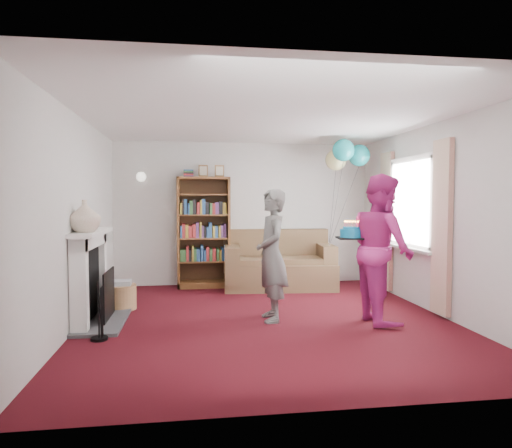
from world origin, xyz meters
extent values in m
plane|color=#38080D|center=(0.00, 0.00, 0.00)|extent=(5.00, 5.00, 0.00)
cube|color=silver|center=(0.00, 2.51, 1.25)|extent=(4.50, 0.02, 2.50)
cube|color=silver|center=(-2.26, 0.00, 1.25)|extent=(0.02, 5.00, 2.50)
cube|color=silver|center=(2.26, 0.00, 1.25)|extent=(0.02, 5.00, 2.50)
cube|color=white|center=(0.00, 0.00, 2.50)|extent=(4.50, 5.00, 0.01)
cube|color=#3F3F42|center=(-2.00, 0.20, 0.02)|extent=(0.55, 1.40, 0.04)
cube|color=white|center=(-2.15, -0.35, 0.53)|extent=(0.18, 0.14, 1.06)
cube|color=white|center=(-2.15, 0.75, 0.53)|extent=(0.18, 0.14, 1.06)
cube|color=white|center=(-2.15, 0.20, 1.00)|extent=(0.18, 1.24, 0.16)
cube|color=white|center=(-2.12, 0.20, 1.10)|extent=(0.28, 1.35, 0.05)
cube|color=black|center=(-2.17, 0.20, 0.48)|extent=(0.10, 0.80, 0.86)
cube|color=black|center=(-1.93, 0.20, 0.33)|extent=(0.02, 0.70, 0.60)
cylinder|color=black|center=(-1.90, -0.58, 0.32)|extent=(0.18, 0.18, 0.64)
cylinder|color=black|center=(-1.87, 1.00, 0.13)|extent=(0.26, 0.26, 0.26)
cube|color=white|center=(2.21, 0.60, 2.08)|extent=(0.08, 1.30, 0.08)
cube|color=white|center=(2.21, 0.60, 0.82)|extent=(0.08, 1.30, 0.08)
cube|color=white|center=(2.24, 0.60, 1.45)|extent=(0.01, 1.15, 1.20)
cube|color=white|center=(2.18, 0.60, 0.79)|extent=(0.14, 1.32, 0.04)
cube|color=beige|center=(2.20, -0.22, 1.15)|extent=(0.07, 0.38, 2.20)
cube|color=beige|center=(2.20, 1.42, 1.15)|extent=(0.07, 0.38, 2.20)
cylinder|color=gold|center=(-1.75, 2.45, 1.90)|extent=(0.04, 0.12, 0.04)
sphere|color=white|center=(-1.75, 2.36, 1.88)|extent=(0.16, 0.16, 0.16)
cube|color=#472B14|center=(-0.71, 2.46, 0.94)|extent=(0.89, 0.04, 1.88)
cube|color=brown|center=(-1.14, 2.27, 0.94)|extent=(0.04, 0.42, 1.88)
cube|color=brown|center=(-0.29, 2.27, 0.94)|extent=(0.04, 0.42, 1.88)
cube|color=brown|center=(-0.71, 2.27, 1.86)|extent=(0.89, 0.42, 0.04)
cube|color=brown|center=(-0.71, 2.27, 0.05)|extent=(0.89, 0.42, 0.10)
cube|color=brown|center=(-0.71, 2.27, 0.44)|extent=(0.81, 0.38, 0.03)
cube|color=brown|center=(-0.71, 2.27, 0.84)|extent=(0.81, 0.38, 0.02)
cube|color=brown|center=(-0.71, 2.27, 1.24)|extent=(0.81, 0.38, 0.02)
cube|color=brown|center=(-0.71, 2.27, 1.58)|extent=(0.81, 0.38, 0.02)
cube|color=maroon|center=(-0.96, 2.25, 1.94)|extent=(0.16, 0.22, 0.12)
cube|color=brown|center=(-0.71, 2.32, 1.99)|extent=(0.16, 0.02, 0.20)
cube|color=brown|center=(-0.43, 2.32, 1.99)|extent=(0.16, 0.02, 0.20)
cube|color=brown|center=(0.55, 2.00, 0.22)|extent=(1.84, 0.98, 0.43)
cube|color=brown|center=(0.55, 2.37, 0.60)|extent=(1.84, 0.24, 0.76)
cube|color=brown|center=(-0.25, 2.00, 0.43)|extent=(0.24, 0.93, 0.60)
cube|color=brown|center=(1.36, 2.00, 0.43)|extent=(0.24, 0.93, 0.60)
cube|color=brown|center=(0.14, 1.92, 0.47)|extent=(0.78, 0.68, 0.12)
cube|color=brown|center=(0.97, 1.92, 0.47)|extent=(0.78, 0.68, 0.12)
cylinder|color=#A4724C|center=(-1.89, 0.81, 0.17)|extent=(0.44, 0.44, 0.33)
cube|color=beige|center=(-1.89, 0.81, 0.36)|extent=(0.31, 0.24, 0.06)
imported|color=black|center=(0.06, -0.05, 0.81)|extent=(0.40, 0.60, 1.63)
imported|color=#A9216C|center=(1.38, -0.29, 0.90)|extent=(0.69, 0.88, 1.80)
cube|color=black|center=(1.03, -0.18, 1.02)|extent=(0.34, 0.34, 0.02)
cylinder|color=#0C6491|center=(1.03, -0.18, 1.08)|extent=(0.28, 0.28, 0.10)
cylinder|color=#0C6491|center=(1.03, -0.18, 1.14)|extent=(0.21, 0.21, 0.04)
cylinder|color=pink|center=(1.12, -0.18, 1.18)|extent=(0.01, 0.01, 0.09)
sphere|color=orange|center=(1.12, -0.18, 1.23)|extent=(0.02, 0.02, 0.02)
cylinder|color=pink|center=(1.11, -0.14, 1.18)|extent=(0.01, 0.01, 0.09)
sphere|color=orange|center=(1.11, -0.14, 1.23)|extent=(0.02, 0.02, 0.02)
cylinder|color=pink|center=(1.09, -0.11, 1.18)|extent=(0.01, 0.01, 0.09)
sphere|color=orange|center=(1.09, -0.11, 1.23)|extent=(0.02, 0.02, 0.02)
cylinder|color=pink|center=(1.05, -0.10, 1.18)|extent=(0.01, 0.01, 0.09)
sphere|color=orange|center=(1.05, -0.10, 1.23)|extent=(0.02, 0.02, 0.02)
cylinder|color=pink|center=(1.01, -0.10, 1.18)|extent=(0.01, 0.01, 0.09)
sphere|color=orange|center=(1.01, -0.10, 1.23)|extent=(0.02, 0.02, 0.02)
cylinder|color=pink|center=(0.98, -0.11, 1.18)|extent=(0.01, 0.01, 0.09)
sphere|color=orange|center=(0.98, -0.11, 1.23)|extent=(0.02, 0.02, 0.02)
cylinder|color=pink|center=(0.96, -0.14, 1.18)|extent=(0.01, 0.01, 0.09)
sphere|color=orange|center=(0.96, -0.14, 1.23)|extent=(0.02, 0.02, 0.02)
cylinder|color=pink|center=(0.95, -0.18, 1.18)|extent=(0.01, 0.01, 0.09)
sphere|color=orange|center=(0.95, -0.18, 1.23)|extent=(0.02, 0.02, 0.02)
cylinder|color=pink|center=(0.96, -0.21, 1.18)|extent=(0.01, 0.01, 0.09)
sphere|color=orange|center=(0.96, -0.21, 1.23)|extent=(0.02, 0.02, 0.02)
cylinder|color=pink|center=(0.98, -0.24, 1.18)|extent=(0.01, 0.01, 0.09)
sphere|color=orange|center=(0.98, -0.24, 1.23)|extent=(0.02, 0.02, 0.02)
cylinder|color=pink|center=(1.01, -0.26, 1.18)|extent=(0.01, 0.01, 0.09)
sphere|color=orange|center=(1.01, -0.26, 1.23)|extent=(0.02, 0.02, 0.02)
cylinder|color=pink|center=(1.05, -0.26, 1.18)|extent=(0.01, 0.01, 0.09)
sphere|color=orange|center=(1.05, -0.26, 1.23)|extent=(0.02, 0.02, 0.02)
cylinder|color=pink|center=(1.09, -0.24, 1.18)|extent=(0.01, 0.01, 0.09)
sphere|color=orange|center=(1.09, -0.24, 1.23)|extent=(0.02, 0.02, 0.02)
cylinder|color=pink|center=(1.11, -0.21, 1.18)|extent=(0.01, 0.01, 0.09)
sphere|color=orange|center=(1.11, -0.21, 1.23)|extent=(0.02, 0.02, 0.02)
sphere|color=#3F3F3F|center=(1.36, 1.80, 0.70)|extent=(0.02, 0.02, 0.02)
sphere|color=teal|center=(1.81, 1.65, 2.22)|extent=(0.35, 0.35, 0.35)
sphere|color=#DEDC87|center=(1.48, 1.84, 2.16)|extent=(0.35, 0.35, 0.35)
sphere|color=teal|center=(1.48, 1.46, 2.28)|extent=(0.35, 0.35, 0.35)
imported|color=beige|center=(-2.12, -0.15, 1.31)|extent=(0.39, 0.39, 0.37)
camera|label=1|loc=(-0.92, -5.55, 1.49)|focal=32.00mm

